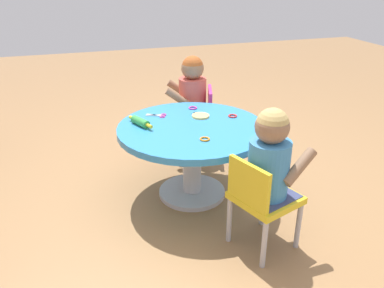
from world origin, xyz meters
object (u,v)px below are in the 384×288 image
Objects in this scene: craft_table at (192,142)px; seated_child_left at (270,157)px; child_chair_right at (197,117)px; craft_scissors at (159,115)px; child_chair_left at (261,198)px; rolling_pin at (140,122)px; seated_child_right at (192,89)px.

seated_child_left reaches higher than craft_table.
seated_child_left reaches higher than child_chair_right.
seated_child_left reaches higher than craft_scissors.
rolling_pin is (0.72, 0.48, 0.21)m from child_chair_left.
seated_child_left and seated_child_right have the same top height.
child_chair_left is at bearing 109.30° from seated_child_left.
craft_table is 1.82× the size of seated_child_left.
seated_child_left is at bearing -160.24° from craft_table.
craft_table is at bearing 162.76° from seated_child_right.
craft_table is at bearing 19.76° from seated_child_left.
seated_child_right is 0.71m from rolling_pin.
seated_child_left is 2.34× the size of rolling_pin.
child_chair_left is 0.94m from craft_scissors.
rolling_pin is at bearing 71.02° from craft_table.
child_chair_right is (0.60, -0.23, -0.07)m from craft_table.
child_chair_left reaches higher than craft_scissors.
rolling_pin is (-0.50, 0.53, 0.21)m from child_chair_right.
child_chair_left is at bearing 177.72° from child_chair_right.
seated_child_left is at bearing -143.76° from rolling_pin.
seated_child_right reaches higher than craft_table.
seated_child_left reaches higher than rolling_pin.
seated_child_left is 0.95× the size of child_chair_right.
craft_table is 0.66m from seated_child_right.
child_chair_left is at bearing 179.50° from seated_child_right.
craft_scissors is at bearing 33.19° from craft_table.
seated_child_left is at bearing -70.70° from child_chair_left.
seated_child_left is 0.88m from rolling_pin.
child_chair_right reaches higher than craft_table.
child_chair_left is 2.45× the size of rolling_pin.
rolling_pin is (-0.51, 0.49, -0.02)m from seated_child_right.
seated_child_right reaches higher than child_chair_left.
rolling_pin is 1.53× the size of craft_scissors.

